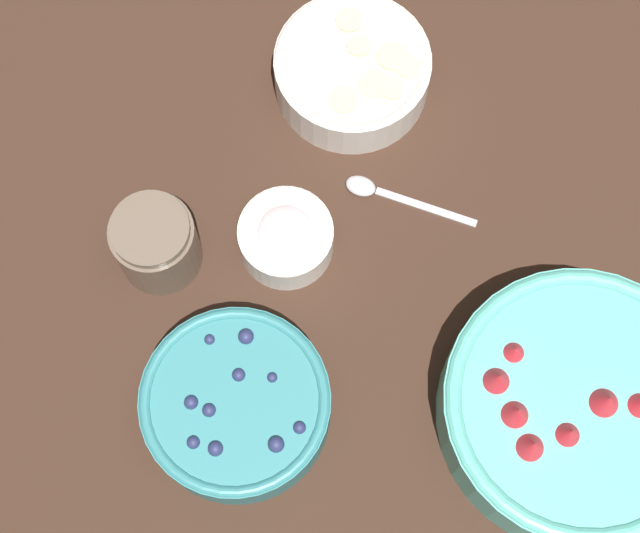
% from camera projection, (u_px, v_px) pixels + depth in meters
% --- Properties ---
extents(ground_plane, '(4.00, 4.00, 0.00)m').
position_uv_depth(ground_plane, '(366.00, 253.00, 1.10)').
color(ground_plane, '#382319').
extents(bowl_strawberries, '(0.26, 0.26, 0.10)m').
position_uv_depth(bowl_strawberries, '(577.00, 407.00, 1.00)').
color(bowl_strawberries, '#56B7A8').
rests_on(bowl_strawberries, ground_plane).
extents(bowl_blueberries, '(0.18, 0.18, 0.07)m').
position_uv_depth(bowl_blueberries, '(236.00, 405.00, 1.01)').
color(bowl_blueberries, teal).
rests_on(bowl_blueberries, ground_plane).
extents(bowl_bananas, '(0.16, 0.16, 0.06)m').
position_uv_depth(bowl_bananas, '(353.00, 70.00, 1.12)').
color(bowl_bananas, silver).
rests_on(bowl_bananas, ground_plane).
extents(bowl_cream, '(0.10, 0.10, 0.06)m').
position_uv_depth(bowl_cream, '(286.00, 236.00, 1.07)').
color(bowl_cream, white).
rests_on(bowl_cream, ground_plane).
extents(jar_chocolate, '(0.08, 0.08, 0.09)m').
position_uv_depth(jar_chocolate, '(156.00, 244.00, 1.06)').
color(jar_chocolate, brown).
rests_on(jar_chocolate, ground_plane).
extents(spoon, '(0.07, 0.13, 0.01)m').
position_uv_depth(spoon, '(389.00, 194.00, 1.11)').
color(spoon, '#B2B2B7').
rests_on(spoon, ground_plane).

